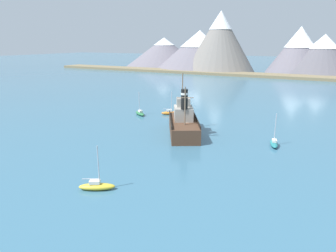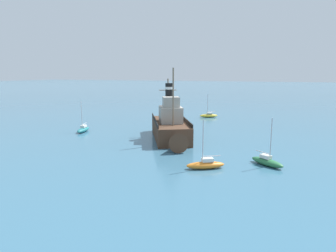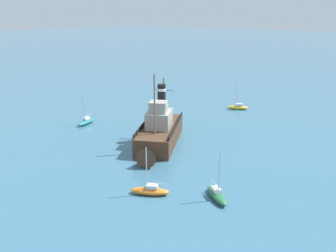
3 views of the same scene
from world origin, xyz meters
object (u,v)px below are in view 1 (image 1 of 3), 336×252
object	(u,v)px
sailboat_green	(140,113)
sailboat_orange	(170,113)
old_tugboat	(183,123)
sailboat_teal	(274,143)
sailboat_yellow	(97,186)

from	to	relation	value
sailboat_green	sailboat_orange	xyz separation A→B (m)	(5.48, 3.36, 0.00)
old_tugboat	sailboat_teal	distance (m)	14.85
old_tugboat	sailboat_orange	size ratio (longest dim) A/B	2.91
sailboat_green	sailboat_teal	world-z (taller)	same
old_tugboat	sailboat_green	bearing A→B (deg)	150.68
sailboat_green	old_tugboat	bearing A→B (deg)	-29.32
sailboat_orange	sailboat_yellow	distance (m)	34.68
old_tugboat	sailboat_yellow	distance (m)	22.66
old_tugboat	sailboat_green	world-z (taller)	old_tugboat
sailboat_yellow	sailboat_teal	world-z (taller)	same
sailboat_green	sailboat_teal	xyz separation A→B (m)	(28.37, -7.20, 0.00)
old_tugboat	sailboat_yellow	bearing A→B (deg)	-88.92
old_tugboat	sailboat_orange	bearing A→B (deg)	126.42
sailboat_green	sailboat_yellow	distance (m)	33.34
old_tugboat	sailboat_green	distance (m)	15.65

